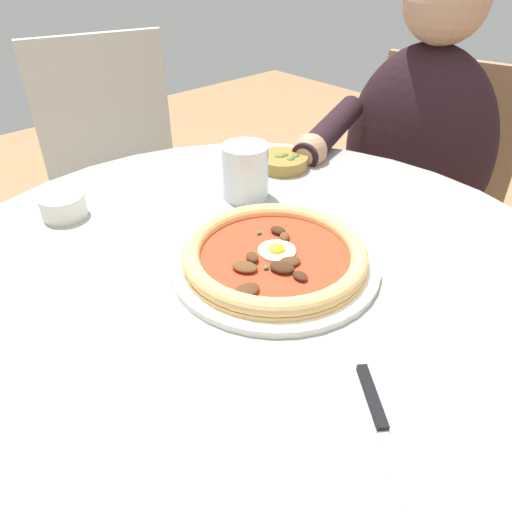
{
  "coord_description": "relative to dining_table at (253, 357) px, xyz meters",
  "views": [
    {
      "loc": [
        -0.36,
        -0.4,
        1.15
      ],
      "look_at": [
        0.03,
        0.03,
        0.76
      ],
      "focal_mm": 33.86,
      "sensor_mm": 36.0,
      "label": 1
    }
  ],
  "objects": [
    {
      "name": "water_glass",
      "position": [
        0.14,
        0.18,
        0.21
      ],
      "size": [
        0.08,
        0.08,
        0.09
      ],
      "color": "silver",
      "rests_on": "dining_table"
    },
    {
      "name": "cafe_chair_spare_far",
      "position": [
        0.23,
        0.83,
        -0.05
      ],
      "size": [
        0.52,
        0.52,
        0.91
      ],
      "color": "beige",
      "rests_on": "ground"
    },
    {
      "name": "cafe_chair_diner",
      "position": [
        0.82,
        0.18,
        -0.07
      ],
      "size": [
        0.52,
        0.52,
        0.86
      ],
      "color": "#957050",
      "rests_on": "ground"
    },
    {
      "name": "olive_pan",
      "position": [
        0.28,
        0.22,
        0.18
      ],
      "size": [
        0.1,
        0.11,
        0.05
      ],
      "color": "olive",
      "rests_on": "dining_table"
    },
    {
      "name": "pizza_on_plate",
      "position": [
        0.03,
        -0.01,
        0.18
      ],
      "size": [
        0.29,
        0.29,
        0.04
      ],
      "color": "white",
      "rests_on": "dining_table"
    },
    {
      "name": "ramekin_capers",
      "position": [
        -0.12,
        0.33,
        0.19
      ],
      "size": [
        0.07,
        0.07,
        0.04
      ],
      "color": "white",
      "rests_on": "dining_table"
    },
    {
      "name": "steak_knife",
      "position": [
        -0.07,
        -0.26,
        0.17
      ],
      "size": [
        0.13,
        0.16,
        0.01
      ],
      "color": "silver",
      "rests_on": "dining_table"
    },
    {
      "name": "dining_table",
      "position": [
        0.0,
        0.0,
        0.0
      ],
      "size": [
        0.96,
        0.96,
        0.76
      ],
      "color": "#999993",
      "rests_on": "ground"
    },
    {
      "name": "diner_person",
      "position": [
        0.67,
        0.15,
        -0.1
      ],
      "size": [
        0.54,
        0.4,
        1.11
      ],
      "color": "#282833",
      "rests_on": "ground"
    }
  ]
}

